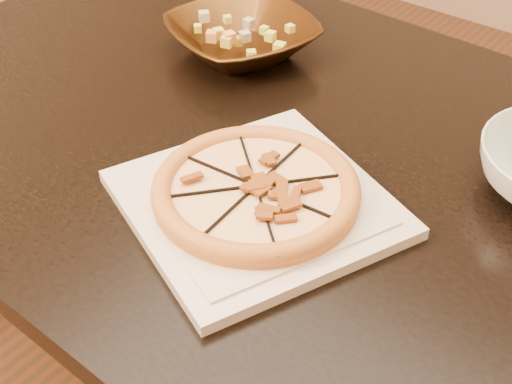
% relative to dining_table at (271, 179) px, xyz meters
% --- Properties ---
extents(floor, '(4.00, 4.00, 0.02)m').
position_rel_dining_table_xyz_m(floor, '(-0.15, 0.10, -0.67)').
color(floor, '#552A1A').
rests_on(floor, ground).
extents(dining_table, '(1.53, 1.01, 0.75)m').
position_rel_dining_table_xyz_m(dining_table, '(0.00, 0.00, 0.00)').
color(dining_table, black).
rests_on(dining_table, floor).
extents(plate, '(0.43, 0.43, 0.02)m').
position_rel_dining_table_xyz_m(plate, '(0.09, -0.16, 0.10)').
color(plate, beige).
rests_on(plate, dining_table).
extents(pizza, '(0.29, 0.29, 0.03)m').
position_rel_dining_table_xyz_m(pizza, '(0.09, -0.16, 0.13)').
color(pizza, orange).
rests_on(pizza, plate).
extents(bronze_bowl, '(0.34, 0.34, 0.06)m').
position_rel_dining_table_xyz_m(bronze_bowl, '(-0.21, 0.18, 0.12)').
color(bronze_bowl, '#44280F').
rests_on(bronze_bowl, dining_table).
extents(mixed_dish, '(0.10, 0.13, 0.03)m').
position_rel_dining_table_xyz_m(mixed_dish, '(-0.21, 0.18, 0.17)').
color(mixed_dish, tan).
rests_on(mixed_dish, bronze_bowl).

